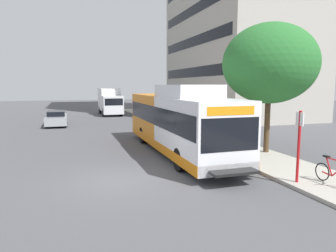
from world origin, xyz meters
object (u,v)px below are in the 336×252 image
object	(u,v)px
transit_bus	(177,121)
box_truck_background	(110,101)
bus_stop_sign_pole	(299,141)
street_tree_near_stop	(270,64)
bicycle_parked	(335,173)
parked_car_far_lane	(56,118)

from	to	relation	value
transit_bus	box_truck_background	xyz separation A→B (m)	(-0.64, 23.42, 0.04)
transit_bus	bus_stop_sign_pole	distance (m)	6.99
street_tree_near_stop	box_truck_background	size ratio (longest dim) A/B	0.94
transit_bus	street_tree_near_stop	distance (m)	5.57
bus_stop_sign_pole	box_truck_background	world-z (taller)	box_truck_background
bicycle_parked	box_truck_background	bearing A→B (deg)	97.23
transit_bus	bicycle_parked	bearing A→B (deg)	-65.94
bus_stop_sign_pole	parked_car_far_lane	size ratio (longest dim) A/B	0.58
bus_stop_sign_pole	bicycle_parked	xyz separation A→B (m)	(1.02, -0.68, -1.09)
transit_bus	parked_car_far_lane	xyz separation A→B (m)	(-6.66, 13.96, -1.04)
transit_bus	parked_car_far_lane	size ratio (longest dim) A/B	2.72
bus_stop_sign_pole	bicycle_parked	bearing A→B (deg)	-33.57
transit_bus	parked_car_far_lane	bearing A→B (deg)	115.49
street_tree_near_stop	box_truck_background	xyz separation A→B (m)	(-4.92, 25.33, -2.97)
bicycle_parked	bus_stop_sign_pole	bearing A→B (deg)	146.43
bicycle_parked	street_tree_near_stop	xyz separation A→B (m)	(1.02, 5.38, 4.15)
bicycle_parked	parked_car_far_lane	size ratio (longest dim) A/B	0.39
transit_bus	box_truck_background	size ratio (longest dim) A/B	1.75
transit_bus	bicycle_parked	size ratio (longest dim) A/B	6.96
transit_bus	box_truck_background	bearing A→B (deg)	91.56
transit_bus	street_tree_near_stop	size ratio (longest dim) A/B	1.85
parked_car_far_lane	box_truck_background	bearing A→B (deg)	57.51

